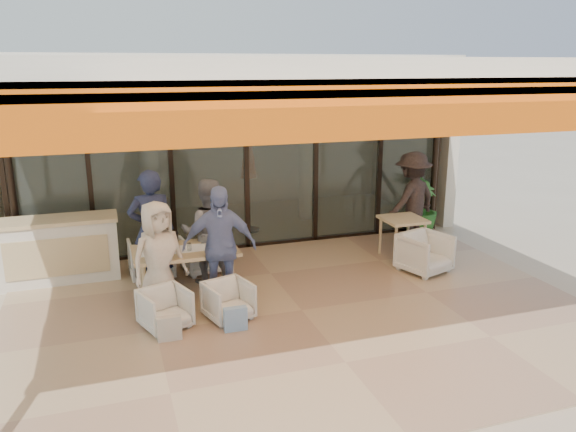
{
  "coord_description": "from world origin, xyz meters",
  "views": [
    {
      "loc": [
        -2.47,
        -6.79,
        3.35
      ],
      "look_at": [
        0.1,
        0.9,
        1.15
      ],
      "focal_mm": 35.0,
      "sensor_mm": 36.0,
      "label": 1
    }
  ],
  "objects_px": {
    "standing_woman": "(412,200)",
    "side_chair": "(425,251)",
    "chair_far_left": "(151,257)",
    "diner_grey": "(208,232)",
    "chair_far_right": "(203,253)",
    "side_table": "(403,224)",
    "host_counter": "(58,250)",
    "diner_navy": "(152,231)",
    "diner_cream": "(159,258)",
    "chair_near_left": "(165,307)",
    "potted_palm": "(421,206)",
    "dining_table": "(185,253)",
    "chair_near_right": "(228,299)",
    "diner_periwinkle": "(219,247)"
  },
  "relations": [
    {
      "from": "chair_near_left",
      "to": "side_chair",
      "type": "relative_size",
      "value": 0.8
    },
    {
      "from": "host_counter",
      "to": "diner_periwinkle",
      "type": "distance_m",
      "value": 2.83
    },
    {
      "from": "standing_woman",
      "to": "diner_cream",
      "type": "bearing_deg",
      "value": -3.51
    },
    {
      "from": "diner_grey",
      "to": "potted_palm",
      "type": "bearing_deg",
      "value": -154.66
    },
    {
      "from": "side_table",
      "to": "chair_far_left",
      "type": "bearing_deg",
      "value": 174.2
    },
    {
      "from": "chair_far_right",
      "to": "dining_table",
      "type": "bearing_deg",
      "value": 57.93
    },
    {
      "from": "chair_near_left",
      "to": "potted_palm",
      "type": "xyz_separation_m",
      "value": [
        5.34,
        2.57,
        0.31
      ]
    },
    {
      "from": "diner_grey",
      "to": "side_table",
      "type": "xyz_separation_m",
      "value": [
        3.46,
        0.06,
        -0.2
      ]
    },
    {
      "from": "chair_far_right",
      "to": "diner_grey",
      "type": "relative_size",
      "value": 0.4
    },
    {
      "from": "chair_far_left",
      "to": "diner_navy",
      "type": "relative_size",
      "value": 0.37
    },
    {
      "from": "chair_far_left",
      "to": "diner_cream",
      "type": "xyz_separation_m",
      "value": [
        0.0,
        -1.4,
        0.45
      ]
    },
    {
      "from": "chair_far_right",
      "to": "chair_near_left",
      "type": "distance_m",
      "value": 2.08
    },
    {
      "from": "diner_periwinkle",
      "to": "diner_navy",
      "type": "bearing_deg",
      "value": 143.92
    },
    {
      "from": "dining_table",
      "to": "side_chair",
      "type": "relative_size",
      "value": 2.04
    },
    {
      "from": "chair_far_left",
      "to": "side_table",
      "type": "relative_size",
      "value": 0.94
    },
    {
      "from": "potted_palm",
      "to": "diner_navy",
      "type": "bearing_deg",
      "value": -167.66
    },
    {
      "from": "diner_cream",
      "to": "chair_near_right",
      "type": "bearing_deg",
      "value": -52.23
    },
    {
      "from": "chair_near_left",
      "to": "diner_grey",
      "type": "distance_m",
      "value": 1.72
    },
    {
      "from": "chair_near_right",
      "to": "diner_grey",
      "type": "bearing_deg",
      "value": 73.87
    },
    {
      "from": "side_chair",
      "to": "chair_near_right",
      "type": "bearing_deg",
      "value": 172.91
    },
    {
      "from": "chair_far_left",
      "to": "chair_near_left",
      "type": "distance_m",
      "value": 1.9
    },
    {
      "from": "chair_far_left",
      "to": "potted_palm",
      "type": "height_order",
      "value": "potted_palm"
    },
    {
      "from": "diner_navy",
      "to": "diner_grey",
      "type": "distance_m",
      "value": 0.85
    },
    {
      "from": "diner_periwinkle",
      "to": "chair_far_right",
      "type": "bearing_deg",
      "value": 100.89
    },
    {
      "from": "diner_cream",
      "to": "diner_periwinkle",
      "type": "distance_m",
      "value": 0.84
    },
    {
      "from": "chair_far_right",
      "to": "side_table",
      "type": "relative_size",
      "value": 0.9
    },
    {
      "from": "dining_table",
      "to": "chair_near_left",
      "type": "bearing_deg",
      "value": -113.43
    },
    {
      "from": "chair_near_left",
      "to": "side_table",
      "type": "xyz_separation_m",
      "value": [
        4.3,
        1.46,
        0.34
      ]
    },
    {
      "from": "diner_grey",
      "to": "diner_cream",
      "type": "xyz_separation_m",
      "value": [
        -0.84,
        -0.9,
        -0.04
      ]
    },
    {
      "from": "side_chair",
      "to": "standing_woman",
      "type": "xyz_separation_m",
      "value": [
        0.49,
        1.31,
        0.54
      ]
    },
    {
      "from": "diner_grey",
      "to": "diner_periwinkle",
      "type": "relative_size",
      "value": 0.95
    },
    {
      "from": "dining_table",
      "to": "potted_palm",
      "type": "distance_m",
      "value": 5.19
    },
    {
      "from": "diner_grey",
      "to": "chair_near_left",
      "type": "bearing_deg",
      "value": 69.82
    },
    {
      "from": "dining_table",
      "to": "chair_far_left",
      "type": "bearing_deg",
      "value": 113.7
    },
    {
      "from": "potted_palm",
      "to": "diner_cream",
      "type": "bearing_deg",
      "value": -158.84
    },
    {
      "from": "diner_navy",
      "to": "chair_far_right",
      "type": "bearing_deg",
      "value": -146.93
    },
    {
      "from": "chair_near_left",
      "to": "side_table",
      "type": "height_order",
      "value": "side_table"
    },
    {
      "from": "standing_woman",
      "to": "side_chair",
      "type": "bearing_deg",
      "value": 48.29
    },
    {
      "from": "chair_far_right",
      "to": "chair_near_right",
      "type": "height_order",
      "value": "chair_far_right"
    },
    {
      "from": "diner_grey",
      "to": "potted_palm",
      "type": "height_order",
      "value": "diner_grey"
    },
    {
      "from": "dining_table",
      "to": "host_counter",
      "type": "bearing_deg",
      "value": 145.43
    },
    {
      "from": "side_table",
      "to": "potted_palm",
      "type": "xyz_separation_m",
      "value": [
        1.04,
        1.11,
        -0.03
      ]
    },
    {
      "from": "chair_far_right",
      "to": "diner_cream",
      "type": "distance_m",
      "value": 1.7
    },
    {
      "from": "chair_far_left",
      "to": "diner_grey",
      "type": "distance_m",
      "value": 1.09
    },
    {
      "from": "host_counter",
      "to": "diner_navy",
      "type": "distance_m",
      "value": 1.65
    },
    {
      "from": "side_table",
      "to": "standing_woman",
      "type": "height_order",
      "value": "standing_woman"
    },
    {
      "from": "standing_woman",
      "to": "chair_near_right",
      "type": "bearing_deg",
      "value": 5.96
    },
    {
      "from": "chair_far_right",
      "to": "diner_navy",
      "type": "distance_m",
      "value": 1.15
    },
    {
      "from": "chair_near_right",
      "to": "side_chair",
      "type": "height_order",
      "value": "side_chair"
    },
    {
      "from": "host_counter",
      "to": "chair_near_left",
      "type": "height_order",
      "value": "host_counter"
    }
  ]
}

